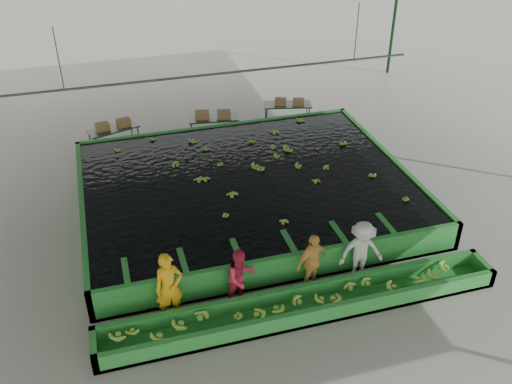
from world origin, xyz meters
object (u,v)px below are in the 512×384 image
object	(u,v)px
worker_c	(312,263)
sorting_trough	(304,305)
box_stack_left	(114,128)
packing_table_left	(114,138)
box_stack_right	(289,105)
flotation_tank	(247,191)
packing_table_right	(287,114)
box_stack_mid	(213,118)
worker_a	(169,287)
worker_b	(241,278)
worker_d	(361,252)
packing_table_mid	(214,128)

from	to	relation	value
worker_c	sorting_trough	bearing A→B (deg)	-141.72
box_stack_left	packing_table_left	bearing A→B (deg)	175.15
box_stack_right	flotation_tank	bearing A→B (deg)	-122.07
flotation_tank	packing_table_right	size ratio (longest dim) A/B	5.38
flotation_tank	sorting_trough	distance (m)	5.10
packing_table_right	box_stack_mid	xyz separation A→B (m)	(-3.10, -0.47, 0.42)
sorting_trough	worker_a	xyz separation A→B (m)	(-3.09, 0.80, 0.67)
worker_b	box_stack_right	distance (m)	10.36
worker_d	packing_table_left	size ratio (longest dim) A/B	0.97
flotation_tank	packing_table_mid	bearing A→B (deg)	89.79
worker_a	packing_table_left	size ratio (longest dim) A/B	1.02
sorting_trough	packing_table_mid	world-z (taller)	packing_table_mid
packing_table_left	worker_a	bearing A→B (deg)	-86.40
flotation_tank	worker_b	world-z (taller)	worker_b
sorting_trough	box_stack_left	bearing A→B (deg)	110.03
flotation_tank	box_stack_left	world-z (taller)	box_stack_left
worker_a	worker_c	xyz separation A→B (m)	(3.56, 0.00, -0.09)
sorting_trough	worker_c	size ratio (longest dim) A/B	6.02
worker_d	box_stack_left	size ratio (longest dim) A/B	1.39
worker_c	worker_a	bearing A→B (deg)	159.03
packing_table_left	packing_table_mid	bearing A→B (deg)	-2.92
worker_d	packing_table_mid	world-z (taller)	worker_d
packing_table_right	box_stack_left	world-z (taller)	box_stack_left
worker_c	packing_table_left	world-z (taller)	worker_c
worker_a	packing_table_left	xyz separation A→B (m)	(-0.58, 9.20, -0.51)
packing_table_right	worker_b	bearing A→B (deg)	-115.36
worker_a	packing_table_right	world-z (taller)	worker_a
worker_b	worker_d	distance (m)	3.18
worker_c	worker_d	distance (m)	1.34
packing_table_right	worker_a	bearing A→B (deg)	-123.31
packing_table_left	worker_d	bearing A→B (deg)	-59.22
flotation_tank	worker_b	distance (m)	4.52
worker_b	packing_table_right	bearing A→B (deg)	48.18
flotation_tank	worker_a	distance (m)	5.31
box_stack_mid	packing_table_right	bearing A→B (deg)	8.55
box_stack_mid	packing_table_mid	bearing A→B (deg)	75.36
sorting_trough	box_stack_right	size ratio (longest dim) A/B	8.72
worker_b	packing_table_left	distance (m)	9.49
sorting_trough	worker_b	size ratio (longest dim) A/B	6.28
packing_table_right	box_stack_right	bearing A→B (deg)	-66.03
packing_table_left	flotation_tank	bearing A→B (deg)	-53.21
packing_table_left	packing_table_right	xyz separation A→B (m)	(6.77, 0.22, 0.01)
sorting_trough	packing_table_mid	size ratio (longest dim) A/B	5.38
worker_b	box_stack_left	bearing A→B (deg)	87.48
flotation_tank	worker_d	world-z (taller)	worker_d
flotation_tank	worker_c	world-z (taller)	worker_c
sorting_trough	worker_b	bearing A→B (deg)	149.54
packing_table_right	worker_d	bearing A→B (deg)	-97.79
sorting_trough	box_stack_mid	size ratio (longest dim) A/B	7.61
worker_d	packing_table_right	bearing A→B (deg)	89.72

